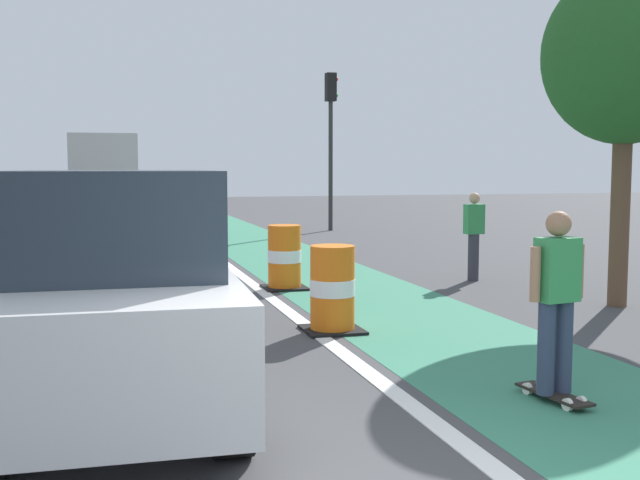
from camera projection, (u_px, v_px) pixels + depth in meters
name	position (u px, v px, depth m)	size (l,w,h in m)	color
bike_lane_strip	(300.00, 265.00, 16.32)	(2.50, 80.00, 0.01)	#387F60
lane_divider_stripe	(230.00, 267.00, 15.90)	(0.20, 80.00, 0.01)	silver
skateboarder_on_lane	(556.00, 300.00, 6.72)	(0.56, 0.82, 1.69)	black
parked_suv_nearest	(115.00, 287.00, 6.62)	(2.06, 4.67, 2.04)	silver
traffic_barrel_front	(332.00, 290.00, 9.67)	(0.73, 0.73, 1.09)	orange
traffic_barrel_mid	(284.00, 258.00, 13.07)	(0.73, 0.73, 1.09)	orange
delivery_truck_down_block	(105.00, 173.00, 29.57)	(2.47, 7.64, 3.23)	beige
traffic_light_corner	(331.00, 123.00, 24.92)	(0.41, 0.32, 5.10)	#2D2D2D
pedestrian_crossing	(474.00, 234.00, 13.98)	(0.34, 0.20, 1.61)	#33333D
street_tree_sidewalk	(626.00, 57.00, 11.15)	(2.40, 2.40, 5.00)	brown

